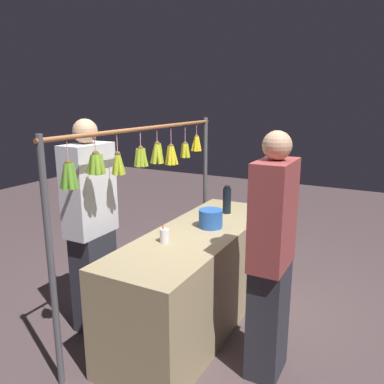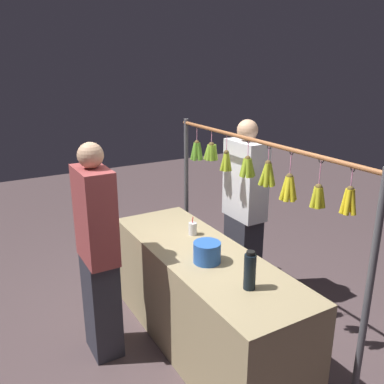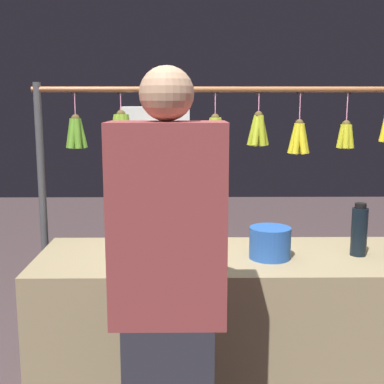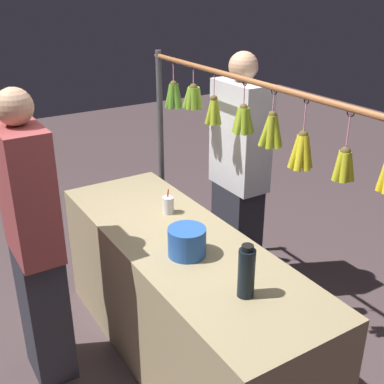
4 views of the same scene
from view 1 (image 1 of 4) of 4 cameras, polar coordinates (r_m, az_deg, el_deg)
name	(u,v)px [view 1 (image 1 of 4)]	position (r m, az deg, el deg)	size (l,w,h in m)	color
ground_plane	(197,320)	(3.57, 0.80, -18.49)	(12.00, 12.00, 0.00)	#4F3E40
market_counter	(198,277)	(3.36, 0.83, -12.49)	(2.03, 0.67, 0.83)	tan
display_rack	(146,175)	(3.30, -6.78, 2.49)	(2.29, 0.13, 1.70)	#4C4C51
water_bottle	(227,200)	(3.67, 5.19, -1.23)	(0.08, 0.08, 0.27)	black
blue_bucket	(211,219)	(3.27, 2.78, -3.94)	(0.20, 0.20, 0.15)	blue
drink_cup	(164,236)	(2.95, -4.10, -6.46)	(0.07, 0.07, 0.15)	silver
vendor_person	(91,229)	(3.24, -14.67, -5.38)	(0.42, 0.23, 1.75)	#2D2D38
customer_person	(271,261)	(2.66, 11.63, -9.97)	(0.41, 0.22, 1.71)	#2D2D38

